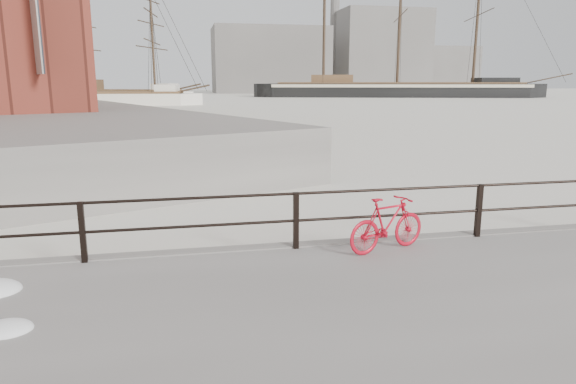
{
  "coord_description": "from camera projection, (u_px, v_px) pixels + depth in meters",
  "views": [
    {
      "loc": [
        -5.37,
        -8.53,
        3.21
      ],
      "look_at": [
        -3.3,
        1.5,
        1.0
      ],
      "focal_mm": 32.0,
      "sensor_mm": 36.0,
      "label": 1
    }
  ],
  "objects": [
    {
      "name": "schooner_mid",
      "position": [
        121.0,
        102.0,
        79.8
      ],
      "size": [
        27.64,
        19.49,
        18.63
      ],
      "primitive_type": null,
      "rotation": [
        0.0,
        0.0,
        -0.38
      ],
      "color": "silver",
      "rests_on": "ground"
    },
    {
      "name": "ground",
      "position": [
        471.0,
        251.0,
        9.9
      ],
      "size": [
        400.0,
        400.0,
        0.0
      ],
      "primitive_type": "plane",
      "color": "white",
      "rests_on": "ground"
    },
    {
      "name": "industrial_west",
      "position": [
        270.0,
        60.0,
        145.96
      ],
      "size": [
        32.0,
        18.0,
        18.0
      ],
      "primitive_type": "cube",
      "color": "gray",
      "rests_on": "ground"
    },
    {
      "name": "bicycle",
      "position": [
        387.0,
        224.0,
        8.77
      ],
      "size": [
        1.57,
        0.73,
        0.95
      ],
      "primitive_type": "imported",
      "rotation": [
        0.0,
        0.0,
        0.32
      ],
      "color": "red",
      "rests_on": "promenade"
    },
    {
      "name": "industrial_east",
      "position": [
        440.0,
        69.0,
        167.41
      ],
      "size": [
        20.0,
        16.0,
        14.0
      ],
      "primitive_type": "cube",
      "color": "gray",
      "rests_on": "ground"
    },
    {
      "name": "smokestack",
      "position": [
        335.0,
        19.0,
        157.13
      ],
      "size": [
        2.8,
        2.8,
        44.0
      ],
      "primitive_type": "cylinder",
      "color": "gray",
      "rests_on": "ground"
    },
    {
      "name": "schooner_left",
      "position": [
        113.0,
        105.0,
        71.19
      ],
      "size": [
        27.36,
        15.08,
        19.63
      ],
      "primitive_type": null,
      "rotation": [
        0.0,
        0.0,
        -0.13
      ],
      "color": "silver",
      "rests_on": "ground"
    },
    {
      "name": "industrial_mid",
      "position": [
        380.0,
        52.0,
        157.03
      ],
      "size": [
        26.0,
        20.0,
        24.0
      ],
      "primitive_type": "cube",
      "color": "gray",
      "rests_on": "ground"
    },
    {
      "name": "barque_black",
      "position": [
        396.0,
        97.0,
        106.73
      ],
      "size": [
        70.54,
        40.45,
        37.45
      ],
      "primitive_type": null,
      "rotation": [
        0.0,
        0.0,
        -0.29
      ],
      "color": "black",
      "rests_on": "ground"
    },
    {
      "name": "guardrail",
      "position": [
        479.0,
        211.0,
        9.58
      ],
      "size": [
        28.0,
        0.1,
        1.0
      ],
      "primitive_type": null,
      "color": "black",
      "rests_on": "promenade"
    }
  ]
}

